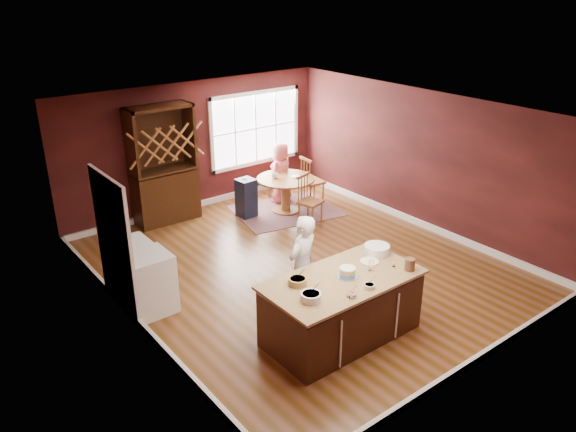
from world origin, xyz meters
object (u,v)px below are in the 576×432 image
at_px(dining_table, 286,188).
at_px(dryer, 132,268).
at_px(chair_east, 313,179).
at_px(hutch, 163,165).
at_px(layer_cake, 347,272).
at_px(chair_north, 278,178).
at_px(high_chair, 246,197).
at_px(kitchen_island, 341,309).
at_px(baker, 302,266).
at_px(toddler, 246,178).
at_px(chair_south, 310,200).
at_px(washer, 149,283).
at_px(seated_woman, 281,173).

relative_size(dining_table, dryer, 1.37).
bearing_deg(chair_east, hutch, 75.25).
distance_m(layer_cake, chair_north, 5.46).
bearing_deg(high_chair, kitchen_island, -111.62).
xyz_separation_m(chair_north, dryer, (-4.33, -1.99, -0.01)).
xyz_separation_m(baker, high_chair, (1.38, 3.52, -0.35)).
bearing_deg(dryer, chair_north, 24.68).
bearing_deg(chair_east, layer_cake, 149.89).
relative_size(kitchen_island, dryer, 2.46).
bearing_deg(toddler, dryer, -154.28).
bearing_deg(layer_cake, high_chair, 73.86).
xyz_separation_m(high_chair, toddler, (0.06, 0.07, 0.38)).
relative_size(chair_south, hutch, 0.43).
height_order(chair_east, hutch, hutch).
bearing_deg(baker, chair_north, -138.08).
distance_m(kitchen_island, chair_south, 3.88).
distance_m(dining_table, dryer, 4.12).
xyz_separation_m(baker, chair_north, (2.58, 4.04, -0.32)).
height_order(baker, dryer, baker).
bearing_deg(chair_east, washer, 116.42).
bearing_deg(baker, hutch, -105.34).
xyz_separation_m(baker, hutch, (-0.01, 4.35, 0.41)).
bearing_deg(kitchen_island, chair_east, 54.40).
distance_m(toddler, dryer, 3.56).
xyz_separation_m(kitchen_island, seated_woman, (2.40, 4.55, 0.23)).
xyz_separation_m(seated_woman, dryer, (-4.20, -1.69, -0.23)).
height_order(dining_table, high_chair, high_chair).
distance_m(baker, chair_east, 4.45).
xyz_separation_m(kitchen_island, washer, (-1.79, 2.22, 0.02)).
bearing_deg(chair_south, chair_north, 59.75).
xyz_separation_m(layer_cake, chair_south, (2.06, 3.23, -0.47)).
height_order(chair_south, dryer, chair_south).
relative_size(kitchen_island, hutch, 0.92).
bearing_deg(dining_table, hutch, 153.19).
bearing_deg(chair_south, seated_woman, 62.40).
xyz_separation_m(kitchen_island, chair_north, (2.54, 4.85, 0.01)).
xyz_separation_m(layer_cake, washer, (-1.88, 2.22, -0.52)).
height_order(baker, seated_woman, baker).
bearing_deg(dryer, layer_cake, -56.67).
relative_size(layer_cake, chair_east, 0.29).
bearing_deg(chair_east, toddler, 83.91).
bearing_deg(chair_south, dryer, 168.76).
bearing_deg(baker, chair_south, -147.60).
height_order(chair_east, chair_north, chair_east).
distance_m(dining_table, chair_east, 0.79).
relative_size(baker, dryer, 1.76).
bearing_deg(kitchen_island, dryer, 122.08).
relative_size(kitchen_island, baker, 1.40).
height_order(kitchen_island, toddler, toddler).
distance_m(washer, dryer, 0.64).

